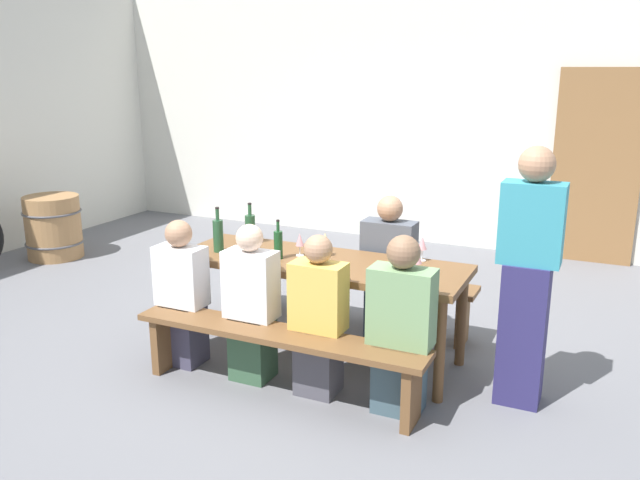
{
  "coord_description": "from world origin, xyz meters",
  "views": [
    {
      "loc": [
        1.9,
        -4.08,
        2.1
      ],
      "look_at": [
        0.0,
        0.0,
        0.9
      ],
      "focal_mm": 36.55,
      "sensor_mm": 36.0,
      "label": 1
    }
  ],
  "objects_px": {
    "wine_bottle_2": "(278,244)",
    "standing_host": "(527,282)",
    "wine_glass_3": "(300,241)",
    "seated_guest_far_0": "(388,273)",
    "wine_bottle_1": "(250,228)",
    "tasting_table": "(320,271)",
    "wine_glass_4": "(311,243)",
    "seated_guest_near_2": "(318,320)",
    "seated_guest_near_3": "(401,330)",
    "bench_near": "(277,345)",
    "wine_bottle_0": "(218,235)",
    "wine_glass_0": "(417,257)",
    "wine_barrel": "(53,227)",
    "wine_glass_2": "(325,239)",
    "seated_guest_near_0": "(182,297)",
    "seated_guest_near_1": "(251,307)",
    "bench_far": "(354,285)",
    "wine_glass_1": "(422,244)",
    "wooden_door": "(596,168)"
  },
  "relations": [
    {
      "from": "bench_far",
      "to": "wine_glass_1",
      "type": "height_order",
      "value": "wine_glass_1"
    },
    {
      "from": "bench_near",
      "to": "seated_guest_near_0",
      "type": "bearing_deg",
      "value": 170.01
    },
    {
      "from": "seated_guest_far_0",
      "to": "standing_host",
      "type": "relative_size",
      "value": 0.7
    },
    {
      "from": "seated_guest_near_3",
      "to": "bench_near",
      "type": "bearing_deg",
      "value": 100.83
    },
    {
      "from": "seated_guest_near_2",
      "to": "wine_bottle_1",
      "type": "bearing_deg",
      "value": 52.71
    },
    {
      "from": "bench_far",
      "to": "wine_bottle_2",
      "type": "distance_m",
      "value": 0.95
    },
    {
      "from": "wine_bottle_2",
      "to": "standing_host",
      "type": "bearing_deg",
      "value": 0.83
    },
    {
      "from": "wine_bottle_0",
      "to": "wine_glass_0",
      "type": "bearing_deg",
      "value": 3.88
    },
    {
      "from": "wine_barrel",
      "to": "wine_glass_2",
      "type": "bearing_deg",
      "value": -14.66
    },
    {
      "from": "wine_bottle_0",
      "to": "wine_glass_4",
      "type": "xyz_separation_m",
      "value": [
        0.72,
        0.1,
        -0.01
      ]
    },
    {
      "from": "tasting_table",
      "to": "wine_bottle_1",
      "type": "xyz_separation_m",
      "value": [
        -0.69,
        0.19,
        0.2
      ]
    },
    {
      "from": "wine_glass_2",
      "to": "seated_guest_far_0",
      "type": "xyz_separation_m",
      "value": [
        0.36,
        0.4,
        -0.33
      ]
    },
    {
      "from": "bench_near",
      "to": "seated_guest_far_0",
      "type": "bearing_deg",
      "value": 73.5
    },
    {
      "from": "wine_glass_4",
      "to": "seated_guest_near_2",
      "type": "relative_size",
      "value": 0.15
    },
    {
      "from": "wine_bottle_0",
      "to": "bench_near",
      "type": "bearing_deg",
      "value": -34.55
    },
    {
      "from": "wine_bottle_1",
      "to": "standing_host",
      "type": "distance_m",
      "value": 2.16
    },
    {
      "from": "seated_guest_near_0",
      "to": "seated_guest_far_0",
      "type": "bearing_deg",
      "value": -49.56
    },
    {
      "from": "seated_guest_near_3",
      "to": "wine_bottle_2",
      "type": "bearing_deg",
      "value": 68.75
    },
    {
      "from": "wine_glass_1",
      "to": "seated_guest_near_3",
      "type": "relative_size",
      "value": 0.16
    },
    {
      "from": "bench_near",
      "to": "seated_guest_far_0",
      "type": "relative_size",
      "value": 1.74
    },
    {
      "from": "bench_far",
      "to": "seated_guest_near_1",
      "type": "bearing_deg",
      "value": -103.26
    },
    {
      "from": "bench_far",
      "to": "seated_guest_near_2",
      "type": "xyz_separation_m",
      "value": [
        0.23,
        -1.17,
        0.15
      ]
    },
    {
      "from": "seated_guest_near_3",
      "to": "wine_barrel",
      "type": "relative_size",
      "value": 1.61
    },
    {
      "from": "wine_bottle_1",
      "to": "seated_guest_far_0",
      "type": "distance_m",
      "value": 1.14
    },
    {
      "from": "bench_far",
      "to": "seated_guest_near_3",
      "type": "height_order",
      "value": "seated_guest_near_3"
    },
    {
      "from": "wine_glass_0",
      "to": "seated_guest_far_0",
      "type": "relative_size",
      "value": 0.15
    },
    {
      "from": "bench_near",
      "to": "wine_bottle_2",
      "type": "distance_m",
      "value": 0.81
    },
    {
      "from": "wooden_door",
      "to": "wine_glass_0",
      "type": "relative_size",
      "value": 12.43
    },
    {
      "from": "wine_glass_0",
      "to": "seated_guest_near_2",
      "type": "distance_m",
      "value": 0.79
    },
    {
      "from": "wine_bottle_0",
      "to": "seated_guest_near_0",
      "type": "height_order",
      "value": "wine_bottle_0"
    },
    {
      "from": "seated_guest_near_0",
      "to": "seated_guest_near_3",
      "type": "xyz_separation_m",
      "value": [
        1.64,
        0.0,
        0.03
      ]
    },
    {
      "from": "seated_guest_near_1",
      "to": "seated_guest_far_0",
      "type": "distance_m",
      "value": 1.2
    },
    {
      "from": "wine_bottle_2",
      "to": "wine_barrel",
      "type": "distance_m",
      "value": 3.78
    },
    {
      "from": "wine_glass_1",
      "to": "wine_barrel",
      "type": "bearing_deg",
      "value": 169.7
    },
    {
      "from": "wine_bottle_2",
      "to": "seated_guest_far_0",
      "type": "relative_size",
      "value": 0.25
    },
    {
      "from": "wine_glass_1",
      "to": "seated_guest_near_2",
      "type": "bearing_deg",
      "value": -118.96
    },
    {
      "from": "wine_glass_1",
      "to": "seated_guest_near_2",
      "type": "height_order",
      "value": "seated_guest_near_2"
    },
    {
      "from": "bench_far",
      "to": "wine_bottle_0",
      "type": "distance_m",
      "value": 1.23
    },
    {
      "from": "wine_glass_3",
      "to": "wine_glass_4",
      "type": "height_order",
      "value": "wine_glass_3"
    },
    {
      "from": "wine_glass_0",
      "to": "seated_guest_near_2",
      "type": "height_order",
      "value": "seated_guest_near_2"
    },
    {
      "from": "wine_glass_3",
      "to": "seated_guest_far_0",
      "type": "bearing_deg",
      "value": 41.77
    },
    {
      "from": "bench_near",
      "to": "wine_barrel",
      "type": "relative_size",
      "value": 2.86
    },
    {
      "from": "wine_barrel",
      "to": "bench_far",
      "type": "bearing_deg",
      "value": -6.7
    },
    {
      "from": "wooden_door",
      "to": "wine_barrel",
      "type": "xyz_separation_m",
      "value": [
        -5.49,
        -2.39,
        -0.7
      ]
    },
    {
      "from": "wine_bottle_1",
      "to": "seated_guest_near_1",
      "type": "xyz_separation_m",
      "value": [
        0.42,
        -0.7,
        -0.35
      ]
    },
    {
      "from": "wine_bottle_2",
      "to": "wine_glass_1",
      "type": "distance_m",
      "value": 1.04
    },
    {
      "from": "bench_near",
      "to": "bench_far",
      "type": "height_order",
      "value": "same"
    },
    {
      "from": "bench_near",
      "to": "wooden_door",
      "type": "bearing_deg",
      "value": 68.33
    },
    {
      "from": "wine_bottle_2",
      "to": "seated_guest_near_1",
      "type": "relative_size",
      "value": 0.26
    },
    {
      "from": "bench_far",
      "to": "wine_glass_1",
      "type": "distance_m",
      "value": 0.92
    }
  ]
}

